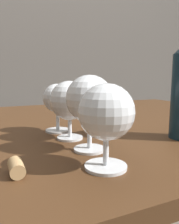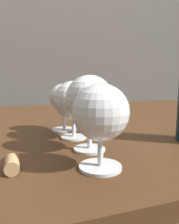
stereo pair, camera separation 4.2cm
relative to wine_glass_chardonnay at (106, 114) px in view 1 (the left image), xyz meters
The scene contains 7 objects.
back_wall 1.51m from the wine_glass_chardonnay, 87.96° to the left, with size 5.00×0.08×2.60m, color #59544F.
dining_table 0.41m from the wine_glass_chardonnay, 82.14° to the left, with size 1.59×0.97×0.76m.
wine_glass_chardonnay is the anchor object (origin of this frame).
wine_glass_port 0.09m from the wine_glass_chardonnay, 82.45° to the left, with size 0.09×0.09×0.15m.
wine_glass_cabernet 0.18m from the wine_glass_chardonnay, 88.65° to the left, with size 0.09×0.09×0.13m.
wine_glass_rose 0.26m from the wine_glass_chardonnay, 90.27° to the left, with size 0.07×0.07×0.13m.
cork 0.15m from the wine_glass_chardonnay, 165.95° to the left, with size 0.02×0.02×0.04m, color tan.
Camera 1 is at (-0.21, -0.66, 0.90)m, focal length 34.97 mm.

